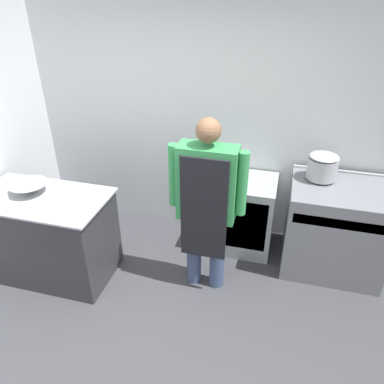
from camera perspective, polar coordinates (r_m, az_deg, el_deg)
ground_plane at (r=3.34m, az=-6.58°, el=-23.40°), size 14.00×14.00×0.00m
wall_back at (r=4.10m, az=2.30°, el=11.26°), size 8.00×0.05×2.70m
prep_counter at (r=3.98m, az=-20.92°, el=-6.22°), size 1.25×0.71×0.89m
stove at (r=4.05m, az=20.88°, el=-5.21°), size 0.95×0.74×0.95m
fridge_unit at (r=4.14m, az=7.80°, el=-3.33°), size 0.65×0.58×0.82m
person_cook at (r=3.28m, az=2.25°, el=-0.97°), size 0.69×0.24×1.71m
mixing_bowl at (r=3.85m, az=-23.58°, el=0.54°), size 0.35×0.35×0.10m
stock_pot at (r=3.84m, az=19.27°, el=3.76°), size 0.29×0.29×0.25m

